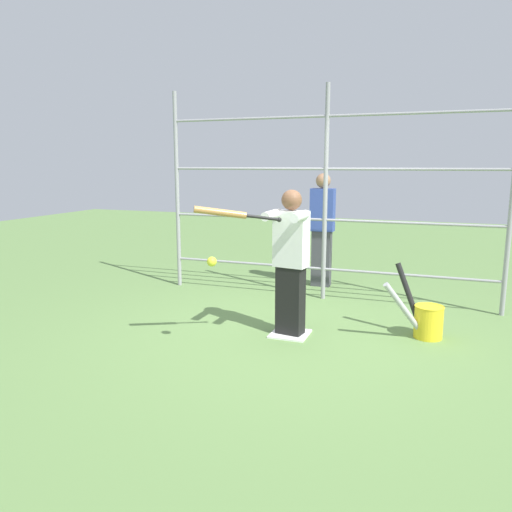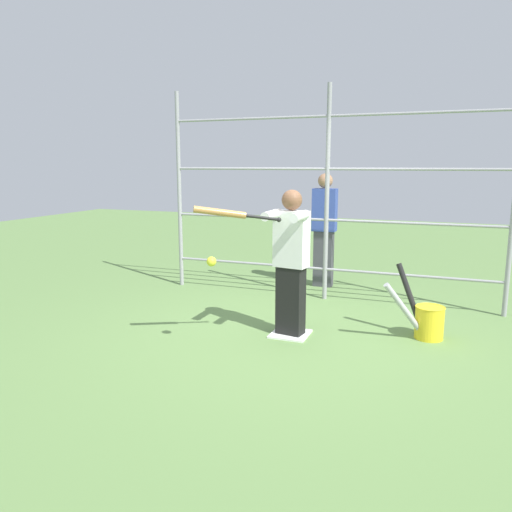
# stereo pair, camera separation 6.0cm
# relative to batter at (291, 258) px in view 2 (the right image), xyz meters

# --- Properties ---
(ground_plane) EXTENTS (24.00, 24.00, 0.00)m
(ground_plane) POSITION_rel_batter_xyz_m (0.00, -0.02, -0.85)
(ground_plane) COLOR #608447
(home_plate) EXTENTS (0.40, 0.40, 0.02)m
(home_plate) POSITION_rel_batter_xyz_m (0.00, -0.02, -0.84)
(home_plate) COLOR white
(home_plate) RESTS_ON ground
(fence_backstop) EXTENTS (4.56, 0.06, 2.87)m
(fence_backstop) POSITION_rel_batter_xyz_m (0.00, -1.62, 0.58)
(fence_backstop) COLOR #939399
(fence_backstop) RESTS_ON ground
(batter) EXTENTS (0.40, 0.57, 1.58)m
(batter) POSITION_rel_batter_xyz_m (0.00, 0.00, 0.00)
(batter) COLOR black
(batter) RESTS_ON ground
(baseball_bat_swinging) EXTENTS (0.74, 0.50, 0.17)m
(baseball_bat_swinging) POSITION_rel_batter_xyz_m (0.42, 0.68, 0.53)
(baseball_bat_swinging) COLOR black
(softball_in_flight) EXTENTS (0.10, 0.10, 0.10)m
(softball_in_flight) POSITION_rel_batter_xyz_m (0.57, 0.74, 0.06)
(softball_in_flight) COLOR yellow
(bat_bucket) EXTENTS (0.63, 0.51, 0.78)m
(bat_bucket) POSITION_rel_batter_xyz_m (-1.38, -0.44, -0.65)
(bat_bucket) COLOR yellow
(bat_bucket) RESTS_ON ground
(bystander_behind_fence) EXTENTS (0.35, 0.22, 1.71)m
(bystander_behind_fence) POSITION_rel_batter_xyz_m (0.20, -2.34, 0.03)
(bystander_behind_fence) COLOR #3F3F47
(bystander_behind_fence) RESTS_ON ground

